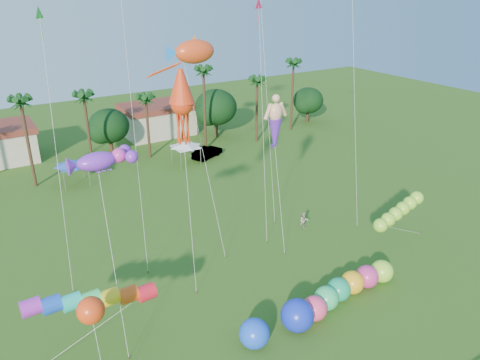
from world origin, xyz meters
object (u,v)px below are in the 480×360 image
car_b (207,152)px  blue_ball (254,334)px  caterpillar_inflatable (336,294)px  spectator_b (304,221)px

car_b → blue_ball: blue_ball is taller
car_b → blue_ball: 35.83m
caterpillar_inflatable → spectator_b: bearing=56.1°
caterpillar_inflatable → car_b: bearing=72.0°
spectator_b → caterpillar_inflatable: caterpillar_inflatable is taller
car_b → spectator_b: size_ratio=2.79×
caterpillar_inflatable → blue_ball: 7.40m
car_b → spectator_b: bearing=151.8°
car_b → blue_ball: (-14.23, -32.88, 0.22)m
spectator_b → caterpillar_inflatable: (-5.36, -10.23, 0.11)m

